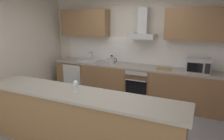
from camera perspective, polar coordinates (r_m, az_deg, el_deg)
The scene contains 15 objects.
ground at distance 4.07m, azimuth -1.91°, elevation -15.81°, with size 5.80×4.62×0.02m, color gray.
wall_back at distance 5.30m, azimuth 7.02°, elevation 6.34°, with size 5.80×0.12×2.60m, color silver.
wall_left at distance 5.17m, azimuth -27.38°, elevation 4.61°, with size 0.12×4.62×2.60m, color silver.
backsplash_tile at distance 5.24m, azimuth 6.76°, elevation 5.48°, with size 4.08×0.02×0.66m, color white.
counter_back at distance 5.14m, azimuth 5.44°, elevation -3.62°, with size 4.22×0.60×0.90m.
counter_island at distance 3.27m, azimuth -9.24°, elevation -14.17°, with size 3.23×0.64×0.96m.
upper_cabinets at distance 5.03m, azimuth 6.43°, elevation 12.90°, with size 4.17×0.32×0.70m.
oven at distance 5.05m, azimuth 7.71°, elevation -3.90°, with size 0.60×0.62×0.80m.
refrigerator at distance 5.81m, azimuth -9.64°, elevation -1.87°, with size 0.58×0.60×0.85m.
microwave at distance 4.68m, azimuth 23.14°, elevation 1.07°, with size 0.50×0.38×0.30m.
sink at distance 5.49m, azimuth -6.26°, elevation 2.70°, with size 0.50×0.40×0.26m.
kettle at distance 5.13m, azimuth -0.09°, elevation 2.83°, with size 0.29×0.15×0.24m.
range_hood at distance 4.93m, azimuth 8.68°, elevation 11.36°, with size 0.62×0.45×0.72m.
wine_glass at distance 3.08m, azimuth -10.23°, elevation -3.88°, with size 0.08×0.08×0.18m.
chopping_board at distance 4.78m, azimuth 14.47°, elevation 0.33°, with size 0.34×0.22×0.02m, color #9E7247.
Camera 1 is at (1.58, -3.14, 2.04)m, focal length 32.42 mm.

